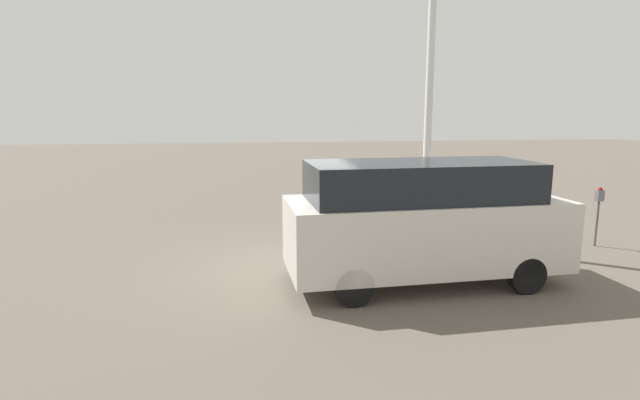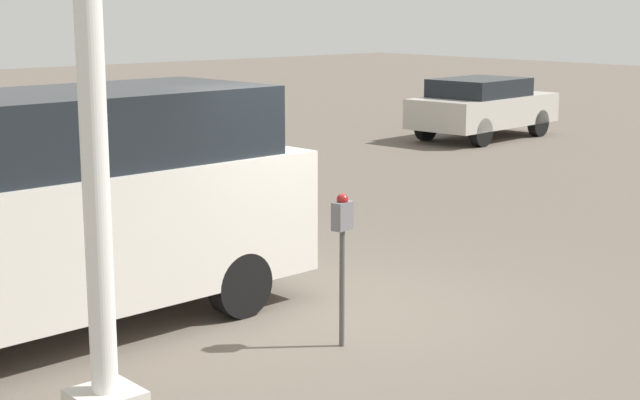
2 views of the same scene
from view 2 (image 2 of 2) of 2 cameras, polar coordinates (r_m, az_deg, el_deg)
The scene contains 5 objects.
ground_plane at distance 10.14m, azimuth 1.42°, elevation -6.65°, with size 80.00×80.00×0.00m, color #60564C.
parking_meter_near at distance 8.93m, azimuth 1.30°, elevation -2.01°, with size 0.22×0.14×1.45m.
lamp_post at distance 6.48m, azimuth -13.03°, elevation 3.69°, with size 0.44×0.44×6.31m.
parked_van at distance 9.65m, azimuth -15.22°, elevation -0.35°, with size 5.24×2.15×2.32m.
car_distant at distance 23.58m, azimuth 9.44°, elevation 5.42°, with size 4.08×2.12×1.43m.
Camera 2 is at (6.54, 7.09, 3.12)m, focal length 55.00 mm.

